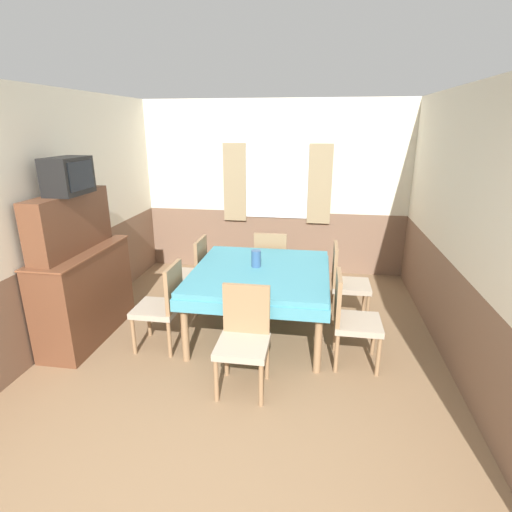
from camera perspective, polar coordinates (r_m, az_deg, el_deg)
name	(u,v)px	position (r m, az deg, el deg)	size (l,w,h in m)	color
wall_back	(274,189)	(6.19, 2.61, 9.60)	(4.39, 0.10, 2.60)	silver
wall_left	(64,216)	(4.79, -25.73, 5.18)	(0.05, 4.83, 2.60)	silver
wall_right	(463,231)	(4.17, 27.45, 3.22)	(0.05, 4.83, 2.60)	silver
dining_table	(261,278)	(4.35, 0.65, -3.17)	(1.48, 1.58, 0.75)	teal
chair_head_near	(244,336)	(3.53, -1.74, -11.31)	(0.44, 0.44, 0.92)	#93704C
chair_left_far	(192,271)	(5.05, -9.18, -2.18)	(0.44, 0.44, 0.92)	#93704C
chair_head_window	(271,262)	(5.32, 2.19, -0.85)	(0.44, 0.44, 0.92)	#93704C
chair_left_near	(163,304)	(4.22, -13.15, -6.63)	(0.44, 0.44, 0.92)	#93704C
chair_right_far	(345,280)	(4.82, 12.62, -3.37)	(0.44, 0.44, 0.92)	#93704C
chair_right_near	(351,317)	(3.95, 13.35, -8.43)	(0.44, 0.44, 0.92)	#93704C
sideboard	(82,278)	(4.64, -23.60, -2.92)	(0.46, 1.29, 1.59)	brown
tv	(68,176)	(4.33, -25.28, 10.30)	(0.29, 0.49, 0.36)	black
vase	(256,259)	(4.37, 0.02, -0.37)	(0.10, 0.10, 0.19)	#335684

